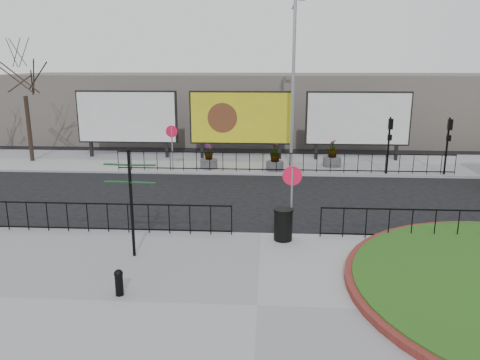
# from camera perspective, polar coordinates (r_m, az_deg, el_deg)

# --- Properties ---
(ground) EXTENTS (90.00, 90.00, 0.00)m
(ground) POSITION_cam_1_polar(r_m,az_deg,el_deg) (16.37, 2.58, -6.86)
(ground) COLOR black
(ground) RESTS_ON ground
(pavement_near) EXTENTS (30.00, 10.00, 0.12)m
(pavement_near) POSITION_cam_1_polar(r_m,az_deg,el_deg) (11.80, 2.11, -15.29)
(pavement_near) COLOR gray
(pavement_near) RESTS_ON ground
(pavement_far) EXTENTS (44.00, 6.00, 0.12)m
(pavement_far) POSITION_cam_1_polar(r_m,az_deg,el_deg) (27.89, 3.04, 2.11)
(pavement_far) COLOR gray
(pavement_far) RESTS_ON ground
(railing_near_left) EXTENTS (10.00, 0.10, 1.10)m
(railing_near_left) POSITION_cam_1_polar(r_m,az_deg,el_deg) (17.03, -18.10, -4.33)
(railing_near_left) COLOR black
(railing_near_left) RESTS_ON pavement_near
(railing_near_right) EXTENTS (9.00, 0.10, 1.10)m
(railing_near_right) POSITION_cam_1_polar(r_m,az_deg,el_deg) (17.05, 25.08, -4.97)
(railing_near_right) COLOR black
(railing_near_right) RESTS_ON pavement_near
(railing_far) EXTENTS (18.00, 0.10, 1.10)m
(railing_far) POSITION_cam_1_polar(r_m,az_deg,el_deg) (25.13, 5.28, 2.15)
(railing_far) COLOR black
(railing_far) RESTS_ON pavement_far
(speed_sign_far) EXTENTS (0.64, 0.07, 2.47)m
(speed_sign_far) POSITION_cam_1_polar(r_m,az_deg,el_deg) (25.54, -8.30, 5.10)
(speed_sign_far) COLOR gray
(speed_sign_far) RESTS_ON pavement_far
(speed_sign_near) EXTENTS (0.64, 0.07, 2.47)m
(speed_sign_near) POSITION_cam_1_polar(r_m,az_deg,el_deg) (15.42, 6.35, -0.77)
(speed_sign_near) COLOR gray
(speed_sign_near) RESTS_ON pavement_near
(billboard_left) EXTENTS (6.20, 0.31, 4.10)m
(billboard_left) POSITION_cam_1_polar(r_m,az_deg,el_deg) (29.75, -13.61, 7.44)
(billboard_left) COLOR black
(billboard_left) RESTS_ON pavement_far
(billboard_mid) EXTENTS (6.20, 0.31, 4.10)m
(billboard_mid) POSITION_cam_1_polar(r_m,az_deg,el_deg) (28.49, 0.09, 7.56)
(billboard_mid) COLOR black
(billboard_mid) RESTS_ON pavement_far
(billboard_right) EXTENTS (6.20, 0.31, 4.10)m
(billboard_right) POSITION_cam_1_polar(r_m,az_deg,el_deg) (28.93, 14.18, 7.23)
(billboard_right) COLOR black
(billboard_right) RESTS_ON pavement_far
(lamp_post) EXTENTS (0.74, 0.18, 9.23)m
(lamp_post) POSITION_cam_1_polar(r_m,az_deg,el_deg) (26.33, 6.51, 11.79)
(lamp_post) COLOR gray
(lamp_post) RESTS_ON pavement_far
(signal_pole_a) EXTENTS (0.22, 0.26, 3.00)m
(signal_pole_a) POSITION_cam_1_polar(r_m,az_deg,el_deg) (25.68, 17.75, 5.04)
(signal_pole_a) COLOR black
(signal_pole_a) RESTS_ON pavement_far
(signal_pole_b) EXTENTS (0.22, 0.26, 3.00)m
(signal_pole_b) POSITION_cam_1_polar(r_m,az_deg,el_deg) (26.58, 24.05, 4.77)
(signal_pole_b) COLOR black
(signal_pole_b) RESTS_ON pavement_far
(tree_left) EXTENTS (2.00, 2.00, 7.00)m
(tree_left) POSITION_cam_1_polar(r_m,az_deg,el_deg) (30.41, -24.62, 8.64)
(tree_left) COLOR #2D2119
(tree_left) RESTS_ON pavement_far
(building_backdrop) EXTENTS (40.00, 10.00, 5.00)m
(building_backdrop) POSITION_cam_1_polar(r_m,az_deg,el_deg) (37.43, 3.26, 8.95)
(building_backdrop) COLOR #5A544F
(building_backdrop) RESTS_ON ground
(fingerpost_sign) EXTENTS (1.57, 0.32, 3.35)m
(fingerpost_sign) POSITION_cam_1_polar(r_m,az_deg,el_deg) (14.20, -13.18, -1.44)
(fingerpost_sign) COLOR black
(fingerpost_sign) RESTS_ON pavement_near
(bollard) EXTENTS (0.23, 0.23, 0.70)m
(bollard) POSITION_cam_1_polar(r_m,az_deg,el_deg) (12.44, -14.54, -11.85)
(bollard) COLOR black
(bollard) RESTS_ON pavement_near
(litter_bin) EXTENTS (0.65, 0.65, 1.08)m
(litter_bin) POSITION_cam_1_polar(r_m,az_deg,el_deg) (15.58, 5.29, -5.41)
(litter_bin) COLOR black
(litter_bin) RESTS_ON pavement_near
(planter_a) EXTENTS (0.96, 0.96, 1.37)m
(planter_a) POSITION_cam_1_polar(r_m,az_deg,el_deg) (26.17, -3.83, 2.47)
(planter_a) COLOR #4C4C4F
(planter_a) RESTS_ON pavement_far
(planter_b) EXTENTS (0.94, 0.94, 1.53)m
(planter_b) POSITION_cam_1_polar(r_m,az_deg,el_deg) (25.59, 4.28, 2.47)
(planter_b) COLOR #4C4C4F
(planter_b) RESTS_ON pavement_far
(planter_c) EXTENTS (1.01, 1.01, 1.55)m
(planter_c) POSITION_cam_1_polar(r_m,az_deg,el_deg) (27.03, 11.18, 2.81)
(planter_c) COLOR #4C4C4F
(planter_c) RESTS_ON pavement_far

